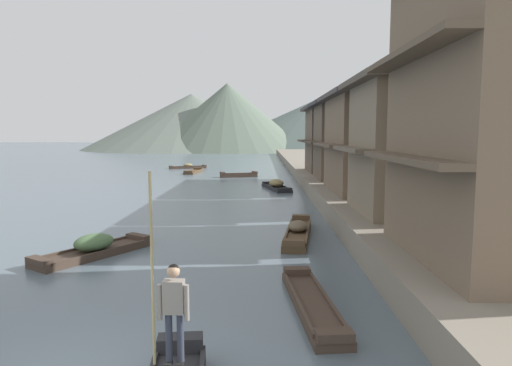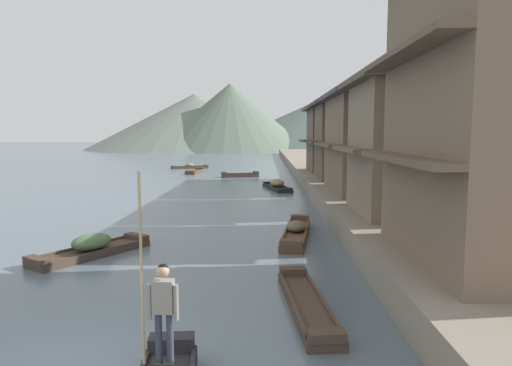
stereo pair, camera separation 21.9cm
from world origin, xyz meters
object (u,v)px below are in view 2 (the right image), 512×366
boat_upstream_distant (296,232)px  house_waterfront_far (342,136)px  boat_moored_second (240,175)px  boat_midriver_drifting (277,186)px  house_waterfront_second (426,139)px  boat_moored_far (92,248)px  house_waterfront_tall (372,138)px  boat_moored_third (307,304)px  boat_moored_nearest (195,172)px  boatman_person (162,302)px  boat_midriver_upstream (190,167)px  house_waterfront_narrow (352,136)px

boat_upstream_distant → house_waterfront_far: 21.71m
boat_moored_second → boat_midriver_drifting: (3.29, -9.43, 0.09)m
boat_upstream_distant → house_waterfront_second: 6.44m
boat_moored_far → house_waterfront_far: (12.48, 23.52, 3.65)m
house_waterfront_tall → boat_moored_third: bearing=-108.3°
house_waterfront_second → boat_moored_far: bearing=-164.8°
boat_moored_nearest → house_waterfront_second: house_waterfront_second is taller
boat_moored_far → boat_upstream_distant: 7.70m
boat_moored_nearest → boat_moored_second: 6.71m
boat_moored_far → house_waterfront_second: (12.40, 3.38, 3.66)m
house_waterfront_second → house_waterfront_far: size_ratio=0.98×
boat_moored_second → house_waterfront_tall: bearing=-64.5°
boat_moored_nearest → boat_moored_second: size_ratio=1.19×
boat_moored_second → house_waterfront_far: house_waterfront_far is taller
boatman_person → house_waterfront_tall: house_waterfront_tall is taller
boat_moored_second → boat_midriver_upstream: size_ratio=0.84×
boat_moored_second → boat_midriver_upstream: boat_midriver_upstream is taller
boat_moored_nearest → house_waterfront_narrow: (13.61, -14.87, 3.81)m
boatman_person → house_waterfront_narrow: (7.81, 25.66, 2.37)m
boatman_person → house_waterfront_second: 14.33m
boat_moored_third → boat_moored_far: bearing=146.4°
house_waterfront_far → boat_moored_third: bearing=-101.2°
boat_moored_third → house_waterfront_narrow: 22.96m
boat_moored_second → house_waterfront_tall: (8.33, -17.47, 3.75)m
boat_moored_second → house_waterfront_second: 26.31m
boat_midriver_drifting → house_waterfront_narrow: house_waterfront_narrow is taller
boatman_person → house_waterfront_tall: (7.54, 18.61, 2.35)m
boat_moored_third → boat_moored_nearest: bearing=102.8°
boat_moored_far → boat_midriver_upstream: bearing=94.5°
boatman_person → boat_midriver_upstream: 47.10m
boatman_person → house_waterfront_narrow: house_waterfront_narrow is taller
boatman_person → boat_upstream_distant: 11.46m
boat_midriver_drifting → house_waterfront_tall: house_waterfront_tall is taller
boat_midriver_drifting → house_waterfront_far: 8.44m
house_waterfront_second → house_waterfront_narrow: 14.07m
boat_moored_third → house_waterfront_narrow: (5.23, 22.03, 3.81)m
boat_midriver_drifting → house_waterfront_far: bearing=42.0°
boat_moored_third → boat_midriver_upstream: boat_midriver_upstream is taller
boat_midriver_upstream → house_waterfront_narrow: 26.06m
boat_moored_far → boat_midriver_upstream: size_ratio=0.95×
house_waterfront_second → house_waterfront_far: same height
boat_moored_third → house_waterfront_narrow: size_ratio=0.73×
boat_moored_second → boat_upstream_distant: boat_upstream_distant is taller
boat_moored_second → boat_upstream_distant: size_ratio=0.70×
boat_midriver_drifting → house_waterfront_second: house_waterfront_second is taller
house_waterfront_second → boat_moored_second: bearing=109.9°
boat_moored_third → boat_moored_far: boat_moored_far is taller
boat_upstream_distant → house_waterfront_tall: bearing=58.2°
boatman_person → house_waterfront_far: size_ratio=0.45×
boat_moored_nearest → boat_upstream_distant: 30.76m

